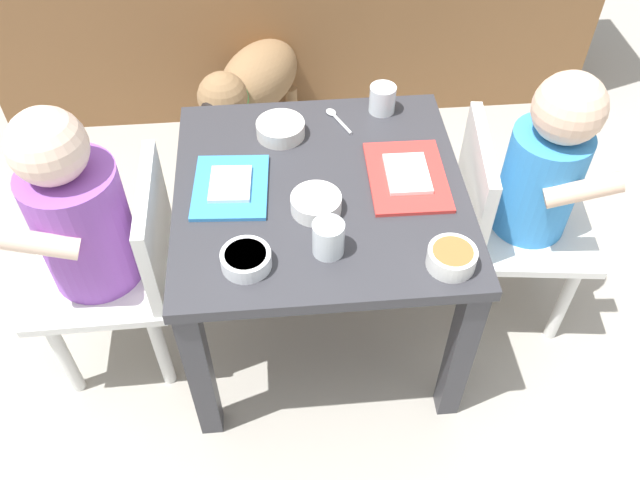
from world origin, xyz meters
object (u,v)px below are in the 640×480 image
Objects in this scene: cereal_bowl_right_side at (452,257)px; cereal_bowl_left_side at (316,203)px; dog at (252,83)px; seated_child_left at (88,223)px; water_cup_right at (382,100)px; water_cup_left at (328,240)px; food_tray_left at (231,186)px; veggie_bowl_far at (246,259)px; seated_child_right at (535,179)px; food_tray_right at (407,176)px; spoon_by_left_tray at (337,118)px; dining_table at (320,214)px; veggie_bowl_near at (281,128)px.

cereal_bowl_left_side is at bearing 144.80° from cereal_bowl_right_side.
dog is 4.28× the size of cereal_bowl_left_side.
seated_child_left is at bearing 176.69° from cereal_bowl_left_side.
water_cup_right reaches higher than dog.
seated_child_left is 10.12× the size of water_cup_left.
dog is (0.31, 0.72, -0.19)m from seated_child_left.
water_cup_right reaches higher than food_tray_left.
veggie_bowl_far is at bearing -125.47° from water_cup_right.
seated_child_right reaches higher than cereal_bowl_left_side.
food_tray_left is 0.89× the size of food_tray_right.
food_tray_right is at bearing -59.54° from spoon_by_left_tray.
seated_child_right reaches higher than dog.
dog is 6.75× the size of water_cup_right.
dining_table is 0.20m from water_cup_left.
cereal_bowl_right_side reaches higher than dining_table.
seated_child_left reaches higher than water_cup_right.
dining_table is at bearing 78.30° from cereal_bowl_left_side.
veggie_bowl_far is (-0.13, -0.13, -0.00)m from cereal_bowl_left_side.
veggie_bowl_near is 0.36m from veggie_bowl_far.
seated_child_right is at bearing 2.65° from dining_table.
dining_table is 0.30m from water_cup_right.
cereal_bowl_left_side is at bearing -101.70° from dining_table.
veggie_bowl_near is (-0.07, 0.17, 0.09)m from dining_table.
food_tray_right is 2.21× the size of cereal_bowl_left_side.
water_cup_right reaches higher than spoon_by_left_tray.
cereal_bowl_left_side is 0.27m from cereal_bowl_right_side.
cereal_bowl_left_side is at bearing -76.37° from veggie_bowl_near.
seated_child_left is 0.68m from cereal_bowl_right_side.
seated_child_left is 7.60× the size of veggie_bowl_far.
veggie_bowl_far is at bearing -81.87° from food_tray_left.
dining_table is 0.23m from spoon_by_left_tray.
water_cup_left is at bearing -111.44° from water_cup_right.
veggie_bowl_near is (-0.51, 0.15, 0.05)m from seated_child_right.
dog is 0.56m from spoon_by_left_tray.
cereal_bowl_left_side is at bearing -119.76° from water_cup_right.
food_tray_left is 1.97× the size of cereal_bowl_left_side.
spoon_by_left_tray is at bearing 26.36° from seated_child_left.
seated_child_right is 6.37× the size of veggie_bowl_near.
food_tray_left is 2.14× the size of veggie_bowl_far.
water_cup_right is 0.63× the size of spoon_by_left_tray.
veggie_bowl_near is 1.06× the size of spoon_by_left_tray.
seated_child_right is (0.44, 0.02, 0.04)m from dining_table.
dog is (-0.58, 0.66, -0.18)m from seated_child_right.
spoon_by_left_tray is (0.20, 0.40, -0.01)m from veggie_bowl_far.
cereal_bowl_right_side is (0.28, -0.38, 0.00)m from veggie_bowl_near.
food_tray_right is at bearing 4.40° from seated_child_left.
cereal_bowl_right_side is at bearing -30.94° from food_tray_left.
cereal_bowl_left_side is (-0.01, -0.06, 0.09)m from dining_table.
water_cup_right is at bearing 54.53° from veggie_bowl_far.
spoon_by_left_tray is at bearing -167.28° from water_cup_right.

